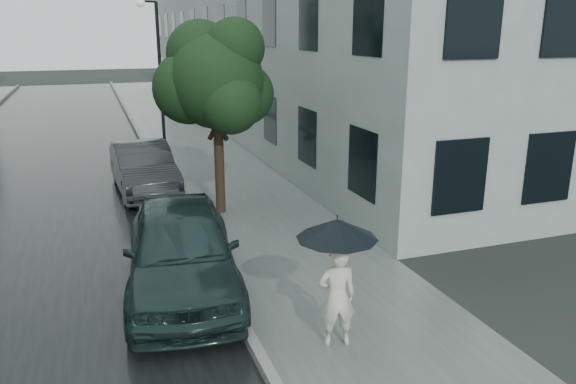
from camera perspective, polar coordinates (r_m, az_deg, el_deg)
name	(u,v)px	position (r m, az deg, el deg)	size (l,w,h in m)	color
ground	(336,311)	(9.32, 4.86, -11.94)	(120.00, 120.00, 0.00)	black
sidewalk	(204,156)	(20.28, -8.52, 3.60)	(3.50, 60.00, 0.01)	slate
kerb_near	(152,158)	(20.01, -13.66, 3.35)	(0.15, 60.00, 0.15)	slate
asphalt_road	(43,168)	(20.01, -23.64, 2.21)	(6.85, 60.00, 0.00)	black
building_near	(276,26)	(28.39, -1.22, 16.49)	(7.02, 36.00, 9.00)	#97A5A0
pedestrian	(337,297)	(8.08, 4.99, -10.54)	(0.55, 0.36, 1.50)	beige
umbrella	(337,229)	(7.64, 5.01, -3.74)	(1.32, 1.32, 1.04)	black
street_tree	(216,80)	(13.51, -7.36, 11.24)	(2.91, 2.64, 4.66)	#332619
lamp_post	(156,66)	(21.26, -13.28, 12.33)	(0.84, 0.40, 5.41)	black
car_near	(181,249)	(9.78, -10.77, -5.70)	(1.84, 4.57, 1.56)	#182A2A
car_far	(143,168)	(16.02, -14.47, 2.37)	(1.44, 4.13, 1.36)	#25272A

